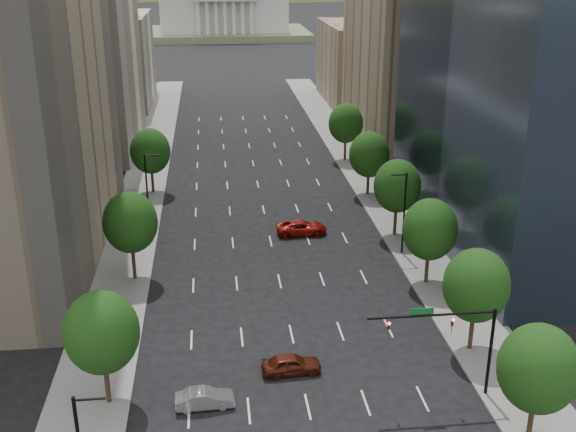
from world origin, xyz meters
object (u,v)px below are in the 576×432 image
object	(u,v)px
car_maroon	(291,364)
car_silver	(205,399)
car_red_far	(302,227)
capitol	(224,13)
traffic_signal	(458,334)

from	to	relation	value
car_maroon	car_silver	size ratio (longest dim) A/B	1.09
car_red_far	capitol	bearing A→B (deg)	-0.81
car_silver	car_red_far	xyz separation A→B (m)	(10.88, 30.86, 0.10)
capitol	car_silver	distance (m)	219.17
traffic_signal	car_red_far	size ratio (longest dim) A/B	1.61
car_silver	capitol	bearing A→B (deg)	-4.97
car_maroon	traffic_signal	bearing A→B (deg)	-114.35
traffic_signal	car_maroon	distance (m)	12.79
car_maroon	car_red_far	world-z (taller)	car_red_far
capitol	car_red_far	distance (m)	188.25
traffic_signal	car_maroon	size ratio (longest dim) A/B	2.02
car_maroon	car_red_far	distance (m)	27.67
car_red_far	car_maroon	bearing A→B (deg)	169.04
car_maroon	car_silver	distance (m)	7.43
traffic_signal	car_silver	distance (m)	18.32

